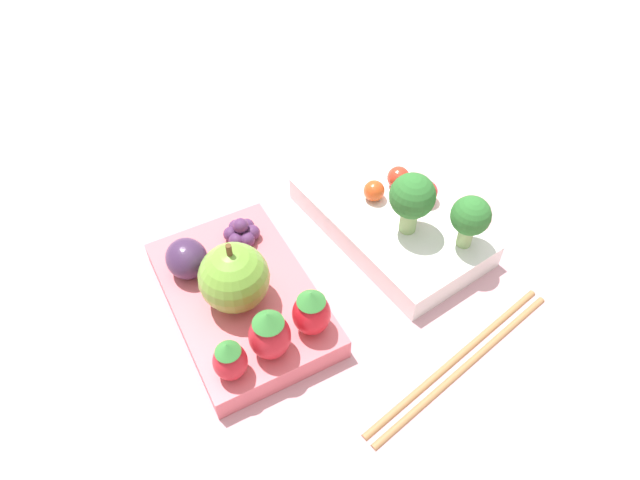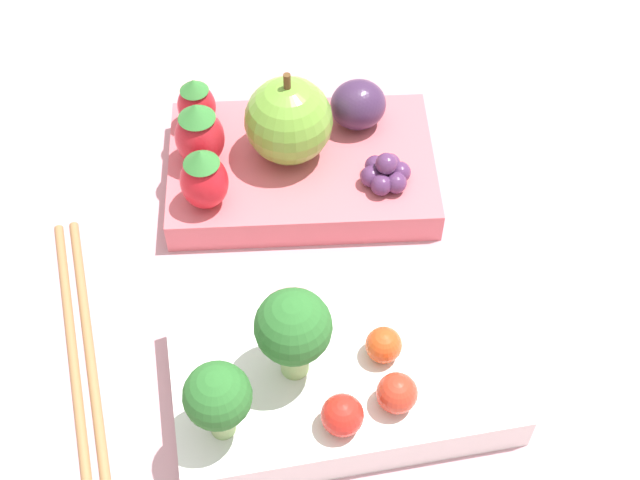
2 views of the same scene
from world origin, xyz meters
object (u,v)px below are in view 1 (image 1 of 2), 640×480
object	(u,v)px
broccoli_floret_0	(470,217)
strawberry_1	(269,334)
cherry_tomato_0	(424,191)
grape_cluster	(242,232)
strawberry_2	(311,312)
cherry_tomato_2	(398,177)
bento_box_fruit	(242,298)
bento_box_savoury	(390,221)
plum	(187,258)
strawberry_0	(230,360)
apple	(234,278)
chopsticks_pair	(461,361)
cherry_tomato_1	(374,191)
broccoli_floret_1	(412,198)

from	to	relation	value
broccoli_floret_0	strawberry_1	distance (m)	0.20
cherry_tomato_0	grape_cluster	bearing A→B (deg)	-110.44
strawberry_2	cherry_tomato_2	bearing A→B (deg)	116.81
bento_box_fruit	strawberry_1	bearing A→B (deg)	-9.37
bento_box_savoury	plum	distance (m)	0.20
broccoli_floret_0	strawberry_0	xyz separation A→B (m)	(-0.01, -0.24, -0.02)
bento_box_savoury	cherry_tomato_0	world-z (taller)	cherry_tomato_0
strawberry_1	apple	bearing A→B (deg)	175.88
broccoli_floret_0	chopsticks_pair	world-z (taller)	broccoli_floret_0
broccoli_floret_0	strawberry_1	size ratio (longest dim) A/B	1.08
apple	strawberry_2	size ratio (longest dim) A/B	1.45
chopsticks_pair	bento_box_fruit	bearing A→B (deg)	-143.48
cherry_tomato_1	chopsticks_pair	xyz separation A→B (m)	(0.17, -0.05, -0.03)
strawberry_1	bento_box_fruit	bearing A→B (deg)	170.63
cherry_tomato_2	chopsticks_pair	distance (m)	0.19
bento_box_savoury	broccoli_floret_1	bearing A→B (deg)	-7.01
strawberry_1	strawberry_2	xyz separation A→B (m)	(0.00, 0.04, -0.00)
broccoli_floret_0	strawberry_0	size ratio (longest dim) A/B	1.34
broccoli_floret_1	strawberry_0	distance (m)	0.21
broccoli_floret_0	cherry_tomato_2	bearing A→B (deg)	178.23
bento_box_savoury	broccoli_floret_0	xyz separation A→B (m)	(0.07, 0.03, 0.05)
bento_box_savoury	cherry_tomato_1	world-z (taller)	cherry_tomato_1
apple	strawberry_1	distance (m)	0.06
apple	strawberry_0	xyz separation A→B (m)	(0.06, -0.04, -0.01)
plum	cherry_tomato_0	bearing A→B (deg)	75.88
strawberry_1	cherry_tomato_0	bearing A→B (deg)	104.11
chopsticks_pair	strawberry_2	bearing A→B (deg)	-135.11
cherry_tomato_1	grape_cluster	size ratio (longest dim) A/B	0.61
broccoli_floret_0	strawberry_0	distance (m)	0.24
strawberry_0	bento_box_savoury	bearing A→B (deg)	105.40
grape_cluster	bento_box_savoury	bearing A→B (deg)	66.77
broccoli_floret_1	cherry_tomato_1	xyz separation A→B (m)	(-0.05, 0.00, -0.03)
cherry_tomato_0	strawberry_2	bearing A→B (deg)	-72.53
cherry_tomato_1	strawberry_2	size ratio (longest dim) A/B	0.44
strawberry_0	strawberry_1	xyz separation A→B (m)	(0.00, 0.03, 0.00)
strawberry_0	strawberry_2	distance (m)	0.07
cherry_tomato_2	plum	distance (m)	0.22
bento_box_savoury	cherry_tomato_1	bearing A→B (deg)	-174.44
strawberry_2	chopsticks_pair	xyz separation A→B (m)	(0.09, 0.09, -0.04)
broccoli_floret_0	broccoli_floret_1	distance (m)	0.05
bento_box_fruit	broccoli_floret_1	size ratio (longest dim) A/B	3.06
cherry_tomato_1	cherry_tomato_0	bearing A→B (deg)	52.24
cherry_tomato_0	chopsticks_pair	world-z (taller)	cherry_tomato_0
cherry_tomato_0	strawberry_1	size ratio (longest dim) A/B	0.46
broccoli_floret_1	plum	distance (m)	0.20
cherry_tomato_0	chopsticks_pair	bearing A→B (deg)	-31.10
strawberry_2	apple	bearing A→B (deg)	-150.68
bento_box_fruit	apple	distance (m)	0.04
cherry_tomato_1	bento_box_savoury	bearing A→B (deg)	5.56
strawberry_2	plum	bearing A→B (deg)	-154.84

